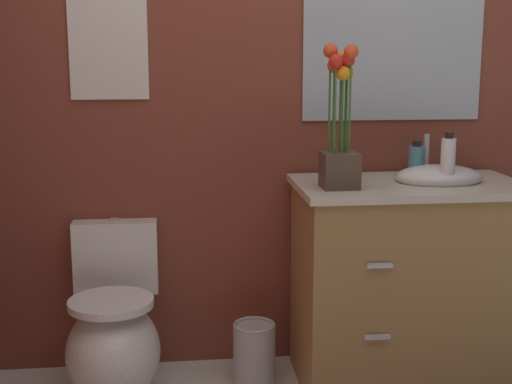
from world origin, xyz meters
name	(u,v)px	position (x,y,z in m)	size (l,w,h in m)	color
wall_back	(355,86)	(0.20, 1.47, 1.25)	(4.54, 0.05, 2.50)	brown
toilet	(114,337)	(-0.86, 1.17, 0.24)	(0.38, 0.59, 0.69)	white
vanity_cabinet	(407,281)	(0.36, 1.15, 0.45)	(0.94, 0.56, 1.05)	#9E7242
flower_vase	(340,133)	(0.04, 1.06, 1.09)	(0.14, 0.14, 0.56)	#4C3D2D
soap_bottle	(448,161)	(0.48, 1.06, 0.97)	(0.06, 0.06, 0.21)	white
lotion_bottle	(416,161)	(0.43, 1.29, 0.94)	(0.06, 0.06, 0.15)	teal
trash_bin	(254,353)	(-0.28, 1.19, 0.14)	(0.18, 0.18, 0.27)	#B7B7BC
wall_poster	(109,49)	(-0.86, 1.44, 1.41)	(0.33, 0.01, 0.42)	silver
wall_mirror	(394,39)	(0.36, 1.44, 1.45)	(0.80, 0.01, 0.70)	#B2BCC6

